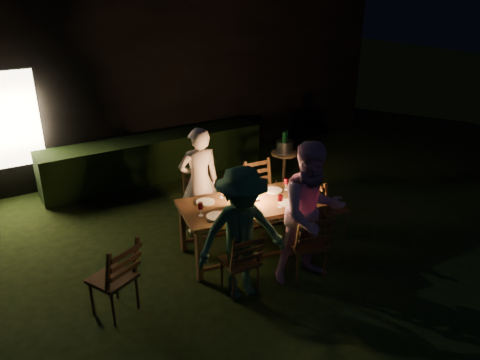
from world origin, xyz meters
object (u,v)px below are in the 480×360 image
chair_near_left (240,272)px  person_opp_left (242,234)px  bottle_bucket_b (286,143)px  side_table (284,156)px  chair_far_right (263,203)px  bottle_table (232,196)px  lantern (252,190)px  chair_near_right (307,254)px  person_house_side (199,182)px  person_opp_right (312,214)px  ice_bucket (285,147)px  dining_table (250,207)px  chair_far_left (201,214)px  chair_end (328,217)px  chair_spare (115,290)px  bottle_bucket_a (284,145)px

chair_near_left → person_opp_left: (-0.01, -0.05, 0.54)m
person_opp_left → bottle_bucket_b: 3.40m
chair_near_left → side_table: size_ratio=1.43×
chair_far_right → bottle_table: bearing=38.6°
lantern → bottle_table: bearing=-180.0°
chair_near_right → person_house_side: size_ratio=0.62×
bottle_bucket_b → person_opp_right: bearing=-120.5°
person_opp_left → ice_bucket: size_ratio=5.43×
dining_table → chair_far_left: (-0.32, 0.83, -0.38)m
chair_far_right → chair_far_left: bearing=-5.4°
chair_far_right → chair_end: size_ratio=1.00×
chair_near_right → person_opp_right: bearing=-81.5°
person_opp_left → chair_near_left: bearing=87.5°
chair_far_right → chair_spare: 2.80m
person_opp_left → chair_far_right: bearing=57.9°
chair_spare → side_table: bearing=1.8°
chair_end → bottle_bucket_a: (0.51, 1.80, 0.49)m
chair_near_left → person_house_side: size_ratio=0.56×
chair_spare → side_table: (3.73, 1.94, 0.26)m
chair_end → chair_near_left: bearing=-66.4°
chair_end → bottle_table: bottle_table is taller
person_opp_right → bottle_table: size_ratio=6.43×
dining_table → chair_far_right: size_ratio=1.99×
person_opp_right → chair_spare: bearing=175.0°
lantern → ice_bucket: 2.35m
dining_table → lantern: lantern is taller
dining_table → bottle_table: size_ratio=6.99×
chair_far_right → lantern: bearing=50.0°
chair_spare → person_house_side: size_ratio=0.61×
chair_end → side_table: chair_end is taller
person_opp_left → bottle_bucket_b: person_opp_left is taller
bottle_table → bottle_bucket_a: bottle_table is taller
person_house_side → person_opp_right: bearing=118.8°
lantern → side_table: bearing=43.0°
person_house_side → side_table: 2.23m
chair_end → bottle_bucket_b: size_ratio=3.08×
person_opp_left → bottle_bucket_b: (2.40, 2.42, -0.03)m
chair_far_right → lantern: lantern is taller
chair_near_right → lantern: 1.10m
ice_bucket → chair_spare: bearing=-152.5°
chair_near_left → person_opp_right: (0.88, -0.20, 0.63)m
chair_end → chair_far_right: bearing=-139.5°
lantern → person_house_side: bearing=113.6°
lantern → ice_bucket: lantern is taller
chair_spare → person_opp_left: size_ratio=0.60×
chair_far_right → chair_spare: chair_spare is taller
side_table → bottle_bucket_b: bottle_bucket_b is taller
person_opp_left → bottle_table: size_ratio=5.82×
dining_table → chair_far_right: bearing=54.6°
chair_near_left → lantern: size_ratio=2.57×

